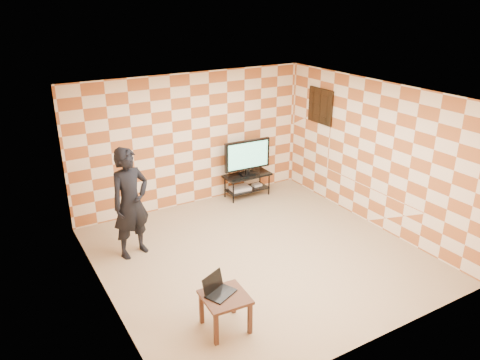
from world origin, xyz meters
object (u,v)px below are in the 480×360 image
Objects in this scene: side_table at (225,302)px; person at (131,203)px; tv_stand at (247,180)px; tv at (247,156)px.

side_table is 0.32× the size of person.
tv_stand is 3.14m from person.
person is (-0.41, 2.44, 0.53)m from side_table.
tv is 0.56× the size of person.
tv_stand is 1.68× the size of side_table.
side_table is at bearing -125.04° from tv.
tv is (0.00, -0.00, 0.55)m from tv_stand.
person is (-2.88, -1.10, 0.57)m from tv_stand.
tv_stand is 0.54× the size of person.
person is at bearing 99.43° from side_table.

